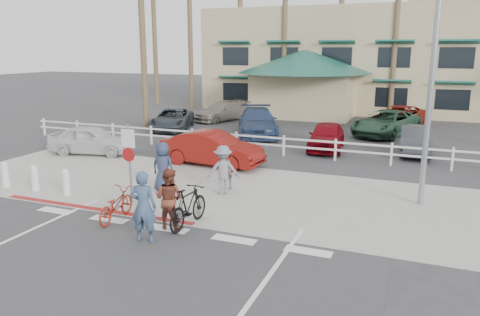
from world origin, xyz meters
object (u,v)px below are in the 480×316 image
at_px(sign_post, 130,160).
at_px(bike_black, 188,207).
at_px(car_white_sedan, 213,148).
at_px(car_red_compact, 92,140).
at_px(bike_red, 116,205).

xyz_separation_m(sign_post, bike_black, (2.73, -1.18, -0.87)).
bearing_deg(sign_post, car_white_sedan, 86.66).
bearing_deg(bike_black, car_red_compact, -34.02).
distance_m(sign_post, car_white_sedan, 5.62).
relative_size(sign_post, car_red_compact, 0.72).
height_order(sign_post, car_red_compact, sign_post).
bearing_deg(sign_post, car_red_compact, 137.83).
relative_size(bike_black, car_white_sedan, 0.44).
bearing_deg(car_red_compact, bike_red, -149.54).
xyz_separation_m(car_white_sedan, car_red_compact, (-6.29, -0.16, -0.05)).
bearing_deg(car_red_compact, bike_black, -139.73).
bearing_deg(sign_post, bike_black, -23.30).
bearing_deg(car_red_compact, sign_post, -144.79).
xyz_separation_m(bike_black, car_red_compact, (-8.69, 6.58, 0.10)).
distance_m(sign_post, bike_red, 1.88).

